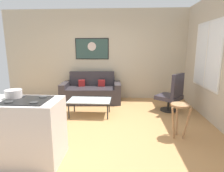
{
  "coord_description": "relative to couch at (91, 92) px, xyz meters",
  "views": [
    {
      "loc": [
        0.66,
        -3.59,
        1.63
      ],
      "look_at": [
        0.38,
        0.9,
        0.7
      ],
      "focal_mm": 29.88,
      "sensor_mm": 36.0,
      "label": 1
    }
  ],
  "objects": [
    {
      "name": "back_wall",
      "position": [
        0.31,
        0.51,
        1.1
      ],
      "size": [
        6.4,
        0.05,
        2.8
      ],
      "primitive_type": "cube",
      "color": "#BEB096",
      "rests_on": "ground"
    },
    {
      "name": "couch",
      "position": [
        0.0,
        0.0,
        0.0
      ],
      "size": [
        1.82,
        0.97,
        0.89
      ],
      "color": "#312C31",
      "rests_on": "ground"
    },
    {
      "name": "coffee_table",
      "position": [
        0.17,
        -1.2,
        0.07
      ],
      "size": [
        1.01,
        0.58,
        0.39
      ],
      "color": "silver",
      "rests_on": "ground"
    },
    {
      "name": "armchair",
      "position": [
        2.23,
        -0.8,
        0.17
      ],
      "size": [
        0.79,
        0.79,
        1.0
      ],
      "color": "black",
      "rests_on": "ground"
    },
    {
      "name": "right_wall",
      "position": [
        2.94,
        -1.61,
        1.1
      ],
      "size": [
        0.05,
        6.4,
        2.8
      ],
      "primitive_type": "cube",
      "color": "#BCAD96",
      "rests_on": "ground"
    },
    {
      "name": "window",
      "position": [
        2.9,
        -1.01,
        1.16
      ],
      "size": [
        0.03,
        1.36,
        1.53
      ],
      "color": "silver"
    },
    {
      "name": "bar_stool",
      "position": [
        1.99,
        -2.24,
        0.2
      ],
      "size": [
        0.37,
        0.36,
        0.64
      ],
      "color": "#A3754D",
      "rests_on": "ground"
    },
    {
      "name": "wall_painting",
      "position": [
        -0.03,
        0.47,
        1.29
      ],
      "size": [
        1.06,
        0.03,
        0.66
      ],
      "color": "black"
    },
    {
      "name": "mixing_bowl",
      "position": [
        -0.6,
        -2.99,
        0.68
      ],
      "size": [
        0.23,
        0.23,
        0.13
      ],
      "color": "silver",
      "rests_on": "kitchen_counter"
    },
    {
      "name": "kitchen_counter",
      "position": [
        -0.61,
        -3.09,
        0.16
      ],
      "size": [
        1.4,
        0.62,
        0.94
      ],
      "color": "silver",
      "rests_on": "ground"
    },
    {
      "name": "ground",
      "position": [
        0.31,
        -1.91,
        -0.32
      ],
      "size": [
        6.4,
        6.4,
        0.04
      ],
      "primitive_type": "cube",
      "color": "tan"
    }
  ]
}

